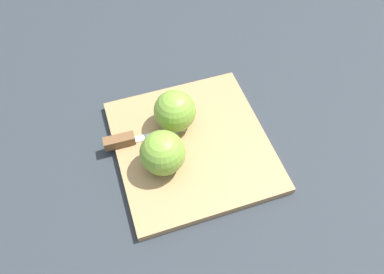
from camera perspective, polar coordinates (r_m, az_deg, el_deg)
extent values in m
plane|color=#282D33|center=(0.74, 0.00, -1.62)|extent=(4.00, 4.00, 0.00)
cube|color=#A37A4C|center=(0.73, 0.00, -1.27)|extent=(0.32, 0.30, 0.02)
sphere|color=olive|center=(0.66, -4.50, -2.42)|extent=(0.08, 0.08, 0.08)
cylinder|color=beige|center=(0.66, -3.97, -2.71)|extent=(0.06, 0.06, 0.08)
sphere|color=olive|center=(0.72, -2.63, 3.99)|extent=(0.08, 0.08, 0.08)
cylinder|color=beige|center=(0.72, -2.10, 3.80)|extent=(0.06, 0.05, 0.08)
cube|color=silver|center=(0.74, -4.85, 0.48)|extent=(0.02, 0.10, 0.00)
cube|color=brown|center=(0.73, -11.01, -0.61)|extent=(0.02, 0.06, 0.02)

